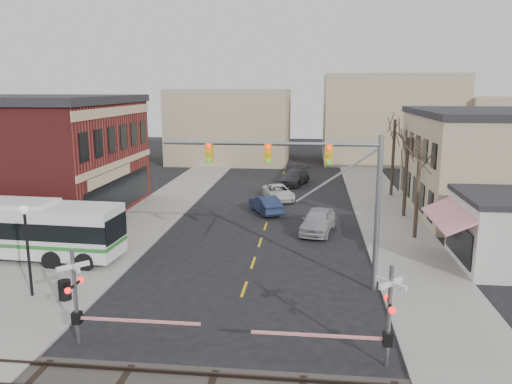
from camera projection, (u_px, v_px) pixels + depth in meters
ground at (239, 306)px, 23.86m from camera, size 160.00×160.00×0.00m
sidewalk_west at (166, 204)px, 44.33m from camera, size 5.00×60.00×0.12m
sidewalk_east at (384, 210)px, 42.26m from camera, size 5.00×60.00×0.12m
tree_east_a at (418, 189)px, 33.67m from camera, size 0.28×0.28×6.75m
tree_east_b at (406, 177)px, 39.51m from camera, size 0.28×0.28×6.30m
tree_east_c at (393, 158)px, 47.18m from camera, size 0.28×0.28×7.20m
transit_bus at (12, 228)px, 30.08m from camera, size 13.48×3.62×3.44m
traffic_signal_mast at (319, 178)px, 24.87m from camera, size 10.98×0.30×8.00m
rr_crossing_west at (86, 298)px, 19.97m from camera, size 5.60×1.36×4.00m
rr_crossing_east at (377, 317)px, 18.34m from camera, size 5.60×1.36×4.00m
street_lamp at (26, 232)px, 24.08m from camera, size 0.44×0.44×4.60m
trash_bin at (65, 290)px, 24.21m from camera, size 0.60×0.60×0.97m
car_a at (318, 221)px, 35.77m from camera, size 2.96×5.35×1.72m
car_b at (265, 204)px, 41.32m from camera, size 3.31×4.73×1.48m
car_c at (278, 192)px, 46.31m from camera, size 3.65×5.36×1.36m
car_d at (294, 177)px, 53.49m from camera, size 3.63×5.82×1.57m
pedestrian_near at (78, 253)px, 28.40m from camera, size 0.66×0.77×1.79m
pedestrian_far at (94, 229)px, 33.13m from camera, size 1.02×1.07×1.74m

